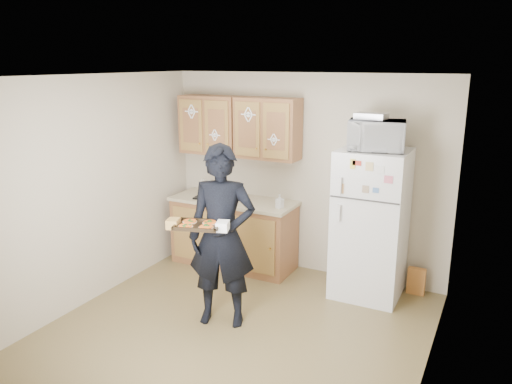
# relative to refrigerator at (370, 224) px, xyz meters

# --- Properties ---
(floor) EXTENTS (3.60, 3.60, 0.00)m
(floor) POSITION_rel_refrigerator_xyz_m (-0.95, -1.43, -0.85)
(floor) COLOR brown
(floor) RESTS_ON ground
(ceiling) EXTENTS (3.60, 3.60, 0.00)m
(ceiling) POSITION_rel_refrigerator_xyz_m (-0.95, -1.43, 1.65)
(ceiling) COLOR silver
(ceiling) RESTS_ON wall_back
(wall_back) EXTENTS (3.60, 0.04, 2.50)m
(wall_back) POSITION_rel_refrigerator_xyz_m (-0.95, 0.37, 0.40)
(wall_back) COLOR #BFB29A
(wall_back) RESTS_ON floor
(wall_front) EXTENTS (3.60, 0.04, 2.50)m
(wall_front) POSITION_rel_refrigerator_xyz_m (-0.95, -3.23, 0.40)
(wall_front) COLOR #BFB29A
(wall_front) RESTS_ON floor
(wall_left) EXTENTS (0.04, 3.60, 2.50)m
(wall_left) POSITION_rel_refrigerator_xyz_m (-2.75, -1.43, 0.40)
(wall_left) COLOR #BFB29A
(wall_left) RESTS_ON floor
(wall_right) EXTENTS (0.04, 3.60, 2.50)m
(wall_right) POSITION_rel_refrigerator_xyz_m (0.85, -1.43, 0.40)
(wall_right) COLOR #BFB29A
(wall_right) RESTS_ON floor
(refrigerator) EXTENTS (0.75, 0.70, 1.70)m
(refrigerator) POSITION_rel_refrigerator_xyz_m (0.00, 0.00, 0.00)
(refrigerator) COLOR silver
(refrigerator) RESTS_ON floor
(base_cabinet) EXTENTS (1.60, 0.60, 0.86)m
(base_cabinet) POSITION_rel_refrigerator_xyz_m (-1.80, 0.05, -0.42)
(base_cabinet) COLOR brown
(base_cabinet) RESTS_ON floor
(countertop) EXTENTS (1.64, 0.64, 0.04)m
(countertop) POSITION_rel_refrigerator_xyz_m (-1.80, 0.05, 0.03)
(countertop) COLOR beige
(countertop) RESTS_ON base_cabinet
(upper_cab_left) EXTENTS (0.80, 0.33, 0.75)m
(upper_cab_left) POSITION_rel_refrigerator_xyz_m (-2.20, 0.18, 0.98)
(upper_cab_left) COLOR brown
(upper_cab_left) RESTS_ON wall_back
(upper_cab_right) EXTENTS (0.80, 0.33, 0.75)m
(upper_cab_right) POSITION_rel_refrigerator_xyz_m (-1.38, 0.18, 0.98)
(upper_cab_right) COLOR brown
(upper_cab_right) RESTS_ON wall_back
(cereal_box) EXTENTS (0.20, 0.07, 0.32)m
(cereal_box) POSITION_rel_refrigerator_xyz_m (0.52, 0.24, -0.69)
(cereal_box) COLOR gold
(cereal_box) RESTS_ON floor
(person) EXTENTS (0.78, 0.63, 1.86)m
(person) POSITION_rel_refrigerator_xyz_m (-1.17, -1.31, 0.08)
(person) COLOR black
(person) RESTS_ON floor
(baking_tray) EXTENTS (0.50, 0.43, 0.04)m
(baking_tray) POSITION_rel_refrigerator_xyz_m (-1.26, -1.59, 0.27)
(baking_tray) COLOR black
(baking_tray) RESTS_ON person
(pizza_front_left) EXTENTS (0.14, 0.14, 0.02)m
(pizza_front_left) POSITION_rel_refrigerator_xyz_m (-1.33, -1.69, 0.28)
(pizza_front_left) COLOR orange
(pizza_front_left) RESTS_ON baking_tray
(pizza_front_right) EXTENTS (0.14, 0.14, 0.02)m
(pizza_front_right) POSITION_rel_refrigerator_xyz_m (-1.14, -1.63, 0.28)
(pizza_front_right) COLOR orange
(pizza_front_right) RESTS_ON baking_tray
(pizza_back_left) EXTENTS (0.14, 0.14, 0.02)m
(pizza_back_left) POSITION_rel_refrigerator_xyz_m (-1.38, -1.56, 0.28)
(pizza_back_left) COLOR orange
(pizza_back_left) RESTS_ON baking_tray
(pizza_back_right) EXTENTS (0.14, 0.14, 0.02)m
(pizza_back_right) POSITION_rel_refrigerator_xyz_m (-1.19, -1.50, 0.28)
(pizza_back_right) COLOR orange
(pizza_back_right) RESTS_ON baking_tray
(microwave) EXTENTS (0.65, 0.50, 0.33)m
(microwave) POSITION_rel_refrigerator_xyz_m (0.02, -0.05, 1.01)
(microwave) COLOR silver
(microwave) RESTS_ON refrigerator
(foil_pan) EXTENTS (0.34, 0.25, 0.07)m
(foil_pan) POSITION_rel_refrigerator_xyz_m (-0.06, -0.02, 1.21)
(foil_pan) COLOR silver
(foil_pan) RESTS_ON microwave
(dish_rack) EXTENTS (0.43, 0.35, 0.16)m
(dish_rack) POSITION_rel_refrigerator_xyz_m (-2.09, -0.02, 0.13)
(dish_rack) COLOR black
(dish_rack) RESTS_ON countertop
(bowl) EXTENTS (0.24, 0.24, 0.05)m
(bowl) POSITION_rel_refrigerator_xyz_m (-2.02, -0.02, 0.10)
(bowl) COLOR silver
(bowl) RESTS_ON dish_rack
(soap_bottle) EXTENTS (0.09, 0.09, 0.17)m
(soap_bottle) POSITION_rel_refrigerator_xyz_m (-1.11, -0.04, 0.14)
(soap_bottle) COLOR silver
(soap_bottle) RESTS_ON countertop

